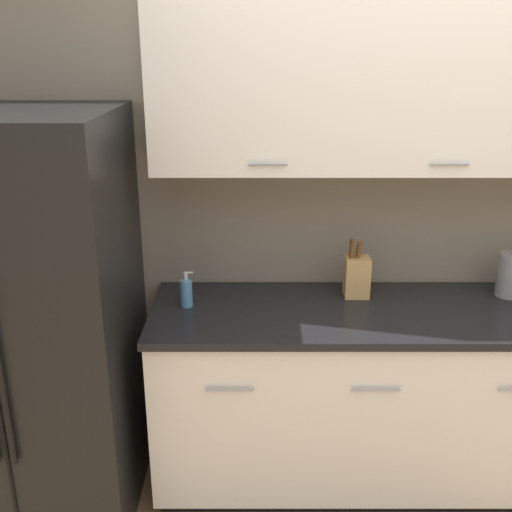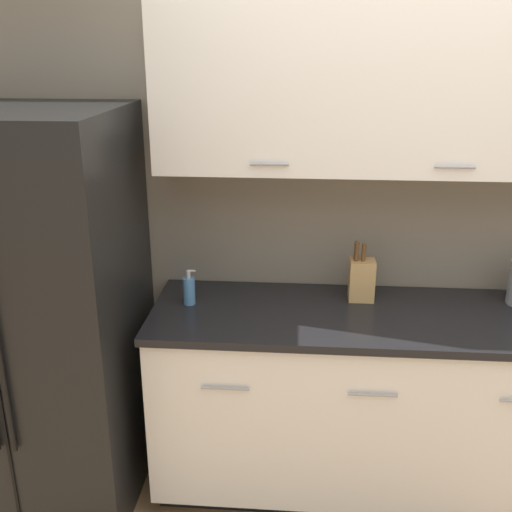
# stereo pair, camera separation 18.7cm
# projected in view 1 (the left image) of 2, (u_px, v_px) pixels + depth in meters

# --- Properties ---
(wall_back) EXTENTS (10.00, 0.39, 2.60)m
(wall_back) POSITION_uv_depth(u_px,v_px,m) (426.00, 158.00, 2.72)
(wall_back) COLOR gray
(wall_back) RESTS_ON ground_plane
(counter_unit) EXTENTS (2.52, 0.64, 0.93)m
(counter_unit) POSITION_uv_depth(u_px,v_px,m) (424.00, 396.00, 2.83)
(counter_unit) COLOR black
(counter_unit) RESTS_ON ground_plane
(refrigerator) EXTENTS (0.85, 0.83, 1.81)m
(refrigerator) POSITION_uv_depth(u_px,v_px,m) (32.00, 322.00, 2.60)
(refrigerator) COLOR black
(refrigerator) RESTS_ON ground_plane
(knife_block) EXTENTS (0.11, 0.10, 0.29)m
(knife_block) POSITION_uv_depth(u_px,v_px,m) (358.00, 276.00, 2.77)
(knife_block) COLOR tan
(knife_block) RESTS_ON counter_unit
(soap_dispenser) EXTENTS (0.06, 0.06, 0.17)m
(soap_dispenser) POSITION_uv_depth(u_px,v_px,m) (188.00, 292.00, 2.68)
(soap_dispenser) COLOR #4C7FB2
(soap_dispenser) RESTS_ON counter_unit
(steel_canister) EXTENTS (0.12, 0.12, 0.22)m
(steel_canister) POSITION_uv_depth(u_px,v_px,m) (512.00, 275.00, 2.78)
(steel_canister) COLOR gray
(steel_canister) RESTS_ON counter_unit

